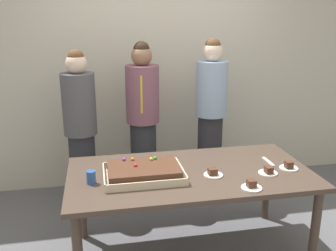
# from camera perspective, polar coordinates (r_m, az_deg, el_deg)

# --- Properties ---
(interior_back_panel) EXTENTS (8.00, 0.12, 3.00)m
(interior_back_panel) POSITION_cam_1_polar(r_m,az_deg,el_deg) (4.36, -1.74, 10.53)
(interior_back_panel) COLOR beige
(interior_back_panel) RESTS_ON ground_plane
(party_table) EXTENTS (1.94, 0.99, 0.75)m
(party_table) POSITION_cam_1_polar(r_m,az_deg,el_deg) (3.05, 3.40, -8.35)
(party_table) COLOR #47382D
(party_table) RESTS_ON ground_plane
(sheet_cake) EXTENTS (0.61, 0.44, 0.12)m
(sheet_cake) POSITION_cam_1_polar(r_m,az_deg,el_deg) (2.90, -3.76, -7.08)
(sheet_cake) COLOR beige
(sheet_cake) RESTS_ON party_table
(plated_slice_near_left) EXTENTS (0.15, 0.15, 0.07)m
(plated_slice_near_left) POSITION_cam_1_polar(r_m,az_deg,el_deg) (3.21, 17.94, -5.99)
(plated_slice_near_left) COLOR white
(plated_slice_near_left) RESTS_ON party_table
(plated_slice_near_right) EXTENTS (0.15, 0.15, 0.06)m
(plated_slice_near_right) POSITION_cam_1_polar(r_m,az_deg,el_deg) (2.95, 6.87, -7.25)
(plated_slice_near_right) COLOR white
(plated_slice_near_right) RESTS_ON party_table
(plated_slice_far_left) EXTENTS (0.15, 0.15, 0.06)m
(plated_slice_far_left) POSITION_cam_1_polar(r_m,az_deg,el_deg) (3.07, 15.04, -6.80)
(plated_slice_far_left) COLOR white
(plated_slice_far_left) RESTS_ON party_table
(plated_slice_far_right) EXTENTS (0.15, 0.15, 0.06)m
(plated_slice_far_right) POSITION_cam_1_polar(r_m,az_deg,el_deg) (2.80, 12.61, -8.96)
(plated_slice_far_right) COLOR white
(plated_slice_far_right) RESTS_ON party_table
(drink_cup_nearest) EXTENTS (0.07, 0.07, 0.10)m
(drink_cup_nearest) POSITION_cam_1_polar(r_m,az_deg,el_deg) (2.85, -11.64, -7.73)
(drink_cup_nearest) COLOR #2D5199
(drink_cup_nearest) RESTS_ON party_table
(cake_server_utensil) EXTENTS (0.03, 0.20, 0.01)m
(cake_server_utensil) POSITION_cam_1_polar(r_m,az_deg,el_deg) (3.31, 15.04, -5.32)
(cake_server_utensil) COLOR silver
(cake_server_utensil) RESTS_ON party_table
(person_serving_front) EXTENTS (0.34, 0.34, 1.73)m
(person_serving_front) POSITION_cam_1_polar(r_m,az_deg,el_deg) (4.07, 6.51, 1.44)
(person_serving_front) COLOR #28282D
(person_serving_front) RESTS_ON ground_plane
(person_green_shirt_behind) EXTENTS (0.33, 0.33, 1.64)m
(person_green_shirt_behind) POSITION_cam_1_polar(r_m,az_deg,el_deg) (3.85, -13.18, -0.49)
(person_green_shirt_behind) COLOR #28282D
(person_green_shirt_behind) RESTS_ON ground_plane
(person_striped_tie_right) EXTENTS (0.35, 0.35, 1.70)m
(person_striped_tie_right) POSITION_cam_1_polar(r_m,az_deg,el_deg) (3.93, -3.85, 0.74)
(person_striped_tie_right) COLOR #28282D
(person_striped_tie_right) RESTS_ON ground_plane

